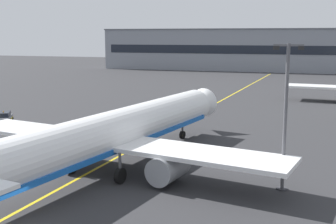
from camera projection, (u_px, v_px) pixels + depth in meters
The scene contains 5 objects.
taxiway_centreline at pixel (165, 131), 55.22m from camera, with size 0.30×180.00×0.01m, color yellow.
airliner_foreground at pixel (107, 135), 38.00m from camera, with size 32.33×41.25×11.65m.
apron_lamp_post at pixel (285, 115), 33.33m from camera, with size 2.24×0.90×11.39m.
service_car_second at pixel (4, 118), 59.56m from camera, with size 3.58×4.55×1.79m.
terminal_building at pixel (274, 50), 145.66m from camera, with size 118.77×12.40×14.21m.
Camera 1 is at (16.57, -21.36, 11.97)m, focal length 46.66 mm.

